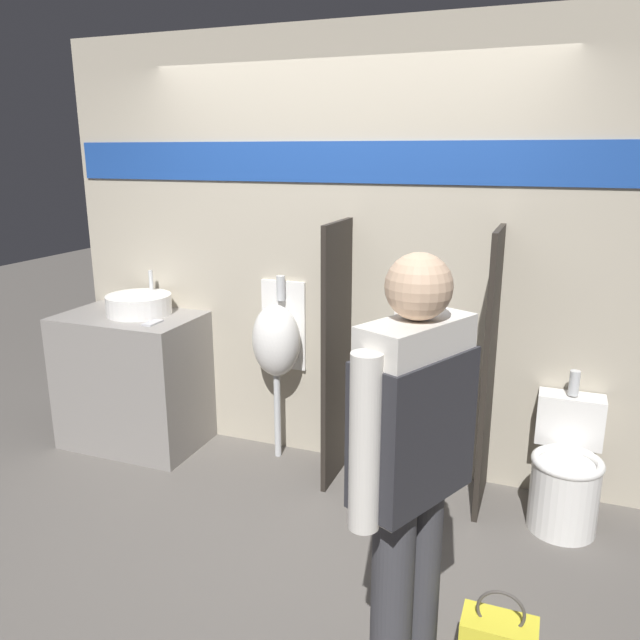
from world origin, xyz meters
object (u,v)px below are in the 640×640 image
at_px(sink_basin, 139,304).
at_px(toilet, 566,475).
at_px(urinal_far, 414,356).
at_px(cell_phone, 153,323).
at_px(urinal_near_counter, 277,340).
at_px(person_in_vest, 412,455).

relative_size(sink_basin, toilet, 0.52).
bearing_deg(urinal_far, cell_phone, -169.84).
bearing_deg(cell_phone, urinal_far, 10.16).
distance_m(urinal_far, toilet, 1.04).
height_order(sink_basin, cell_phone, sink_basin).
bearing_deg(urinal_near_counter, urinal_far, 0.00).
distance_m(urinal_far, person_in_vest, 1.60).
distance_m(sink_basin, person_in_vest, 2.62).
bearing_deg(person_in_vest, sink_basin, 81.79).
height_order(cell_phone, urinal_near_counter, urinal_near_counter).
bearing_deg(urinal_far, toilet, -10.92).
relative_size(sink_basin, person_in_vest, 0.26).
bearing_deg(urinal_near_counter, person_in_vest, -51.79).
xyz_separation_m(cell_phone, toilet, (2.52, 0.12, -0.64)).
xyz_separation_m(cell_phone, person_in_vest, (1.95, -1.26, 0.05)).
bearing_deg(toilet, urinal_near_counter, 174.49).
relative_size(cell_phone, toilet, 0.17).
bearing_deg(sink_basin, cell_phone, -37.87).
relative_size(cell_phone, urinal_near_counter, 0.12).
relative_size(urinal_far, person_in_vest, 0.73).
distance_m(sink_basin, cell_phone, 0.30).
xyz_separation_m(cell_phone, urinal_near_counter, (0.73, 0.29, -0.12)).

